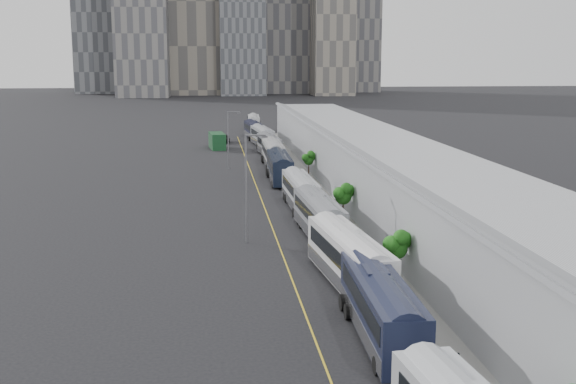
{
  "coord_description": "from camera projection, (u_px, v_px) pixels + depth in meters",
  "views": [
    {
      "loc": [
        -7.5,
        -17.78,
        16.41
      ],
      "look_at": [
        0.39,
        53.92,
        3.0
      ],
      "focal_mm": 45.0,
      "sensor_mm": 36.0,
      "label": 1
    }
  ],
  "objects": [
    {
      "name": "bus_4",
      "position": [
        300.0,
        194.0,
        79.94
      ],
      "size": [
        2.85,
        12.81,
        3.73
      ],
      "rotation": [
        0.0,
        0.0,
        0.02
      ],
      "color": "silver",
      "rests_on": "ground"
    },
    {
      "name": "bus_6",
      "position": [
        273.0,
        156.0,
        110.86
      ],
      "size": [
        2.97,
        13.39,
        3.9
      ],
      "rotation": [
        0.0,
        0.0,
        -0.01
      ],
      "color": "#B2B2B4",
      "rests_on": "ground"
    },
    {
      "name": "street_lamp_far",
      "position": [
        229.0,
        136.0,
        107.84
      ],
      "size": [
        2.04,
        0.22,
        8.61
      ],
      "color": "#59595E",
      "rests_on": "ground"
    },
    {
      "name": "tree_2",
      "position": [
        343.0,
        194.0,
        73.19
      ],
      "size": [
        1.7,
        1.7,
        3.7
      ],
      "color": "black",
      "rests_on": "ground"
    },
    {
      "name": "bus_2",
      "position": [
        349.0,
        263.0,
        52.5
      ],
      "size": [
        4.1,
        14.17,
        4.08
      ],
      "rotation": [
        0.0,
        0.0,
        0.09
      ],
      "color": "white",
      "rests_on": "ground"
    },
    {
      "name": "bus_5",
      "position": [
        280.0,
        170.0,
        97.03
      ],
      "size": [
        2.96,
        13.31,
        3.88
      ],
      "rotation": [
        0.0,
        0.0,
        -0.02
      ],
      "color": "black",
      "rests_on": "ground"
    },
    {
      "name": "lane_line",
      "position": [
        269.0,
        219.0,
        74.76
      ],
      "size": [
        0.12,
        160.0,
        0.02
      ],
      "primitive_type": "cube",
      "color": "gold",
      "rests_on": "ground"
    },
    {
      "name": "tree_1",
      "position": [
        396.0,
        245.0,
        52.65
      ],
      "size": [
        1.68,
        1.68,
        3.85
      ],
      "color": "black",
      "rests_on": "ground"
    },
    {
      "name": "street_lamp_near",
      "position": [
        248.0,
        181.0,
        64.08
      ],
      "size": [
        2.04,
        0.22,
        9.84
      ],
      "color": "#59595E",
      "rests_on": "ground"
    },
    {
      "name": "sidewalk",
      "position": [
        368.0,
        216.0,
        75.88
      ],
      "size": [
        10.0,
        170.0,
        0.12
      ],
      "primitive_type": "cube",
      "color": "gray",
      "rests_on": "ground"
    },
    {
      "name": "bus_10",
      "position": [
        254.0,
        124.0,
        164.14
      ],
      "size": [
        3.17,
        12.84,
        3.72
      ],
      "rotation": [
        0.0,
        0.0,
        -0.05
      ],
      "color": "silver",
      "rests_on": "ground"
    },
    {
      "name": "depot",
      "position": [
        406.0,
        183.0,
        75.68
      ],
      "size": [
        12.45,
        160.4,
        7.2
      ],
      "color": "gray",
      "rests_on": "ground"
    },
    {
      "name": "bus_8",
      "position": [
        262.0,
        138.0,
        136.27
      ],
      "size": [
        3.72,
        12.95,
        3.73
      ],
      "rotation": [
        0.0,
        0.0,
        0.09
      ],
      "color": "#A9ADB3",
      "rests_on": "ground"
    },
    {
      "name": "bus_1",
      "position": [
        381.0,
        313.0,
        42.48
      ],
      "size": [
        3.04,
        13.39,
        3.9
      ],
      "rotation": [
        0.0,
        0.0,
        -0.03
      ],
      "color": "#161B32",
      "rests_on": "ground"
    },
    {
      "name": "tree_3",
      "position": [
        309.0,
        159.0,
        99.32
      ],
      "size": [
        1.4,
        1.4,
        3.5
      ],
      "color": "black",
      "rests_on": "ground"
    },
    {
      "name": "bus_7",
      "position": [
        269.0,
        147.0,
        122.07
      ],
      "size": [
        3.36,
        12.66,
        3.66
      ],
      "rotation": [
        0.0,
        0.0,
        0.07
      ],
      "color": "gray",
      "rests_on": "ground"
    },
    {
      "name": "bus_3",
      "position": [
        319.0,
        219.0,
        67.19
      ],
      "size": [
        3.24,
        13.14,
        3.81
      ],
      "rotation": [
        0.0,
        0.0,
        0.05
      ],
      "color": "gray",
      "rests_on": "ground"
    },
    {
      "name": "suv",
      "position": [
        222.0,
        138.0,
        142.16
      ],
      "size": [
        2.81,
        6.1,
        1.69
      ],
      "primitive_type": "imported",
      "rotation": [
        0.0,
        0.0,
        -0.0
      ],
      "color": "black",
      "rests_on": "ground"
    },
    {
      "name": "shipping_container",
      "position": [
        217.0,
        141.0,
        132.37
      ],
      "size": [
        3.16,
        6.76,
        2.9
      ],
      "primitive_type": "cube",
      "rotation": [
        0.0,
        0.0,
        0.11
      ],
      "color": "#11391C",
      "rests_on": "ground"
    },
    {
      "name": "bus_9",
      "position": [
        254.0,
        131.0,
        149.08
      ],
      "size": [
        3.59,
        12.43,
        3.58
      ],
      "rotation": [
        0.0,
        0.0,
        0.09
      ],
      "color": "black",
      "rests_on": "ground"
    }
  ]
}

